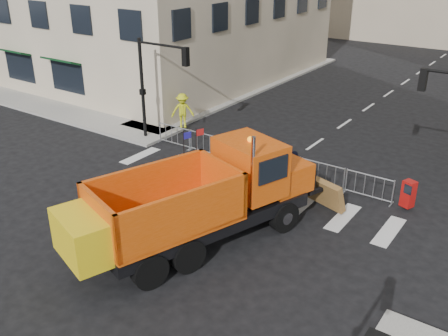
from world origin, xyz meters
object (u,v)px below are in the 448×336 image
Objects in this scene: cop_c at (294,172)px; newspaper_box at (408,194)px; worker at (183,111)px; cop_a at (288,181)px; cop_b at (293,181)px; plow_truck at (198,199)px.

newspaper_box is at bearing 135.59° from cop_c.
cop_a is at bearing -67.28° from worker.
worker is (-9.32, 4.44, 0.10)m from cop_b.
cop_a is 1.68× the size of newspaper_box.
plow_truck is 4.76m from cop_b.
cop_b is at bearing -67.26° from worker.
cop_a is at bearing -20.47° from cop_b.
plow_truck is 5.85× the size of cop_a.
cop_c is 4.59m from newspaper_box.
cop_c is at bearing -141.77° from newspaper_box.
cop_c is at bearing 9.27° from plow_truck.
cop_a is at bearing 39.12° from cop_c.
plow_truck is 5.58m from cop_c.
cop_b reaches higher than newspaper_box.
plow_truck reaches higher than cop_b.
newspaper_box is at bearing -19.45° from plow_truck.
worker is (-8.02, 8.95, -0.67)m from plow_truck.
cop_a is 10.02m from worker.
newspaper_box is at bearing -51.14° from worker.
newspaper_box is (4.39, 1.32, -0.27)m from cop_c.
worker is at bearing -51.96° from cop_a.
plow_truck reaches higher than newspaper_box.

